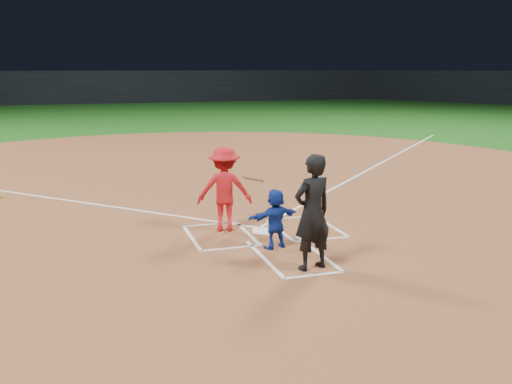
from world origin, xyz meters
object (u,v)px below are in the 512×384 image
object	(u,v)px
catcher	(275,219)
umpire	(312,212)
batter_at_plate	(225,189)
home_plate	(264,231)

from	to	relation	value
catcher	umpire	world-z (taller)	umpire
batter_at_plate	home_plate	bearing A→B (deg)	-26.51
home_plate	batter_at_plate	distance (m)	1.26
home_plate	catcher	distance (m)	1.29
home_plate	catcher	size ratio (longest dim) A/B	0.50
home_plate	catcher	xyz separation A→B (m)	(-0.13, -1.14, 0.59)
umpire	batter_at_plate	size ratio (longest dim) A/B	1.12
home_plate	batter_at_plate	bearing A→B (deg)	-26.51
home_plate	batter_at_plate	xyz separation A→B (m)	(-0.77, 0.38, 0.91)
umpire	home_plate	bearing A→B (deg)	-102.98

